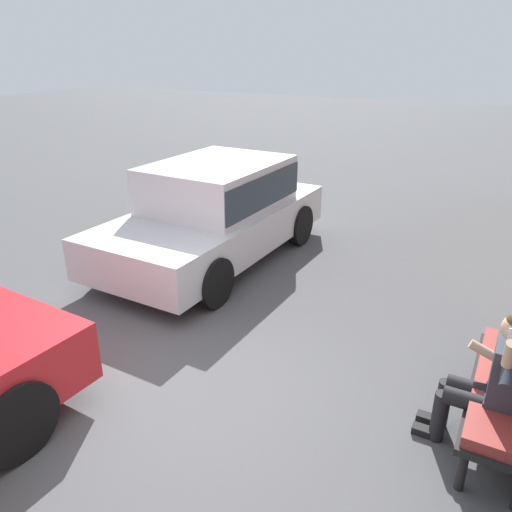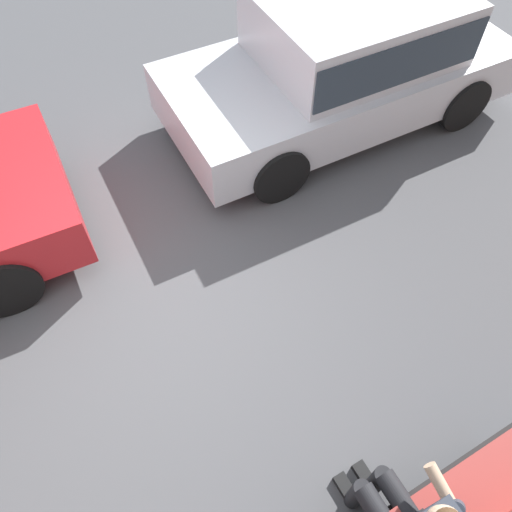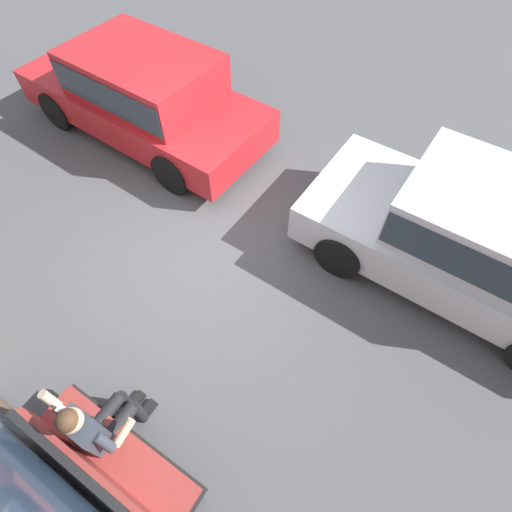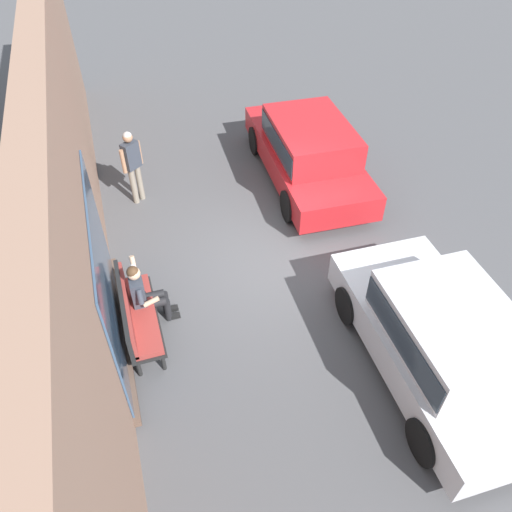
{
  "view_description": "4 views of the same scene",
  "coord_description": "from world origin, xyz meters",
  "px_view_note": "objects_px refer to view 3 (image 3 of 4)",
  "views": [
    {
      "loc": [
        2.99,
        2.6,
        3.15
      ],
      "look_at": [
        -0.96,
        0.45,
        1.25
      ],
      "focal_mm": 35.0,
      "sensor_mm": 36.0,
      "label": 1
    },
    {
      "loc": [
        0.26,
        2.6,
        4.21
      ],
      "look_at": [
        -0.77,
        0.75,
        1.24
      ],
      "focal_mm": 35.0,
      "sensor_mm": 36.0,
      "label": 2
    },
    {
      "loc": [
        -2.58,
        2.6,
        4.76
      ],
      "look_at": [
        -1.15,
        0.4,
        1.05
      ],
      "focal_mm": 28.0,
      "sensor_mm": 36.0,
      "label": 3
    },
    {
      "loc": [
        -6.8,
        2.6,
        6.85
      ],
      "look_at": [
        -0.76,
        0.69,
        0.93
      ],
      "focal_mm": 35.0,
      "sensor_mm": 36.0,
      "label": 4
    }
  ],
  "objects_px": {
    "bench": "(106,464)",
    "parked_car_mid": "(143,92)",
    "person_on_phone": "(98,424)",
    "parked_car_near": "(476,235)"
  },
  "relations": [
    {
      "from": "person_on_phone",
      "to": "parked_car_mid",
      "type": "relative_size",
      "value": 0.28
    },
    {
      "from": "parked_car_near",
      "to": "parked_car_mid",
      "type": "relative_size",
      "value": 0.9
    },
    {
      "from": "bench",
      "to": "parked_car_mid",
      "type": "bearing_deg",
      "value": -52.04
    },
    {
      "from": "person_on_phone",
      "to": "parked_car_near",
      "type": "relative_size",
      "value": 0.31
    },
    {
      "from": "bench",
      "to": "parked_car_near",
      "type": "height_order",
      "value": "parked_car_near"
    },
    {
      "from": "bench",
      "to": "person_on_phone",
      "type": "relative_size",
      "value": 1.39
    },
    {
      "from": "person_on_phone",
      "to": "parked_car_near",
      "type": "bearing_deg",
      "value": -119.95
    },
    {
      "from": "bench",
      "to": "parked_car_near",
      "type": "distance_m",
      "value": 4.89
    },
    {
      "from": "bench",
      "to": "parked_car_mid",
      "type": "distance_m",
      "value": 5.67
    },
    {
      "from": "person_on_phone",
      "to": "parked_car_mid",
      "type": "bearing_deg",
      "value": -52.89
    }
  ]
}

